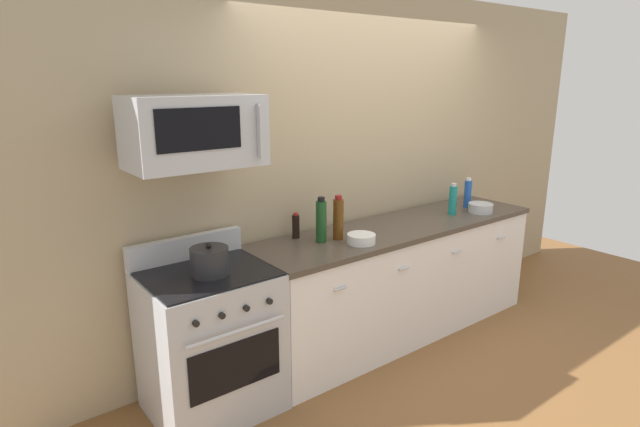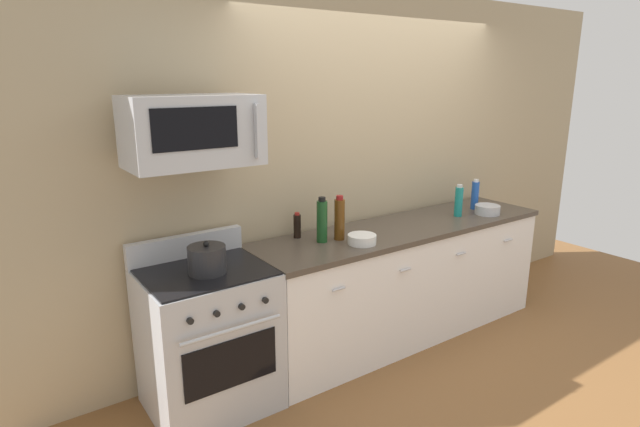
# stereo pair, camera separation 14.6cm
# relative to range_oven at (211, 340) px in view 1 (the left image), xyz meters

# --- Properties ---
(ground_plane) EXTENTS (6.79, 6.79, 0.00)m
(ground_plane) POSITION_rel_range_oven_xyz_m (1.66, -0.00, -0.47)
(ground_plane) COLOR brown
(back_wall) EXTENTS (5.66, 0.10, 2.70)m
(back_wall) POSITION_rel_range_oven_xyz_m (1.66, 0.41, 0.88)
(back_wall) COLOR tan
(back_wall) RESTS_ON ground_plane
(counter_unit) EXTENTS (2.57, 0.66, 0.92)m
(counter_unit) POSITION_rel_range_oven_xyz_m (1.66, -0.00, -0.01)
(counter_unit) COLOR white
(counter_unit) RESTS_ON ground_plane
(range_oven) EXTENTS (0.76, 0.69, 1.07)m
(range_oven) POSITION_rel_range_oven_xyz_m (0.00, 0.00, 0.00)
(range_oven) COLOR #B7BABF
(range_oven) RESTS_ON ground_plane
(microwave) EXTENTS (0.74, 0.44, 0.40)m
(microwave) POSITION_rel_range_oven_xyz_m (0.00, 0.04, 1.28)
(microwave) COLOR #B7BABF
(bottle_sparkling_teal) EXTENTS (0.07, 0.07, 0.27)m
(bottle_sparkling_teal) POSITION_rel_range_oven_xyz_m (2.22, -0.04, 0.58)
(bottle_sparkling_teal) COLOR #197F7A
(bottle_sparkling_teal) RESTS_ON countertop_slab
(bottle_soda_blue) EXTENTS (0.06, 0.06, 0.27)m
(bottle_soda_blue) POSITION_rel_range_oven_xyz_m (2.53, 0.03, 0.58)
(bottle_soda_blue) COLOR #1E4CA5
(bottle_soda_blue) RESTS_ON countertop_slab
(bottle_wine_amber) EXTENTS (0.07, 0.07, 0.32)m
(bottle_wine_amber) POSITION_rel_range_oven_xyz_m (1.03, 0.02, 0.60)
(bottle_wine_amber) COLOR #59330F
(bottle_wine_amber) RESTS_ON countertop_slab
(bottle_wine_green) EXTENTS (0.08, 0.08, 0.32)m
(bottle_wine_green) POSITION_rel_range_oven_xyz_m (0.90, 0.05, 0.60)
(bottle_wine_green) COLOR #19471E
(bottle_wine_green) RESTS_ON countertop_slab
(bottle_soy_sauce_dark) EXTENTS (0.05, 0.05, 0.19)m
(bottle_soy_sauce_dark) POSITION_rel_range_oven_xyz_m (0.81, 0.23, 0.54)
(bottle_soy_sauce_dark) COLOR black
(bottle_soy_sauce_dark) RESTS_ON countertop_slab
(bowl_steel_prep) EXTENTS (0.21, 0.21, 0.08)m
(bowl_steel_prep) POSITION_rel_range_oven_xyz_m (2.48, -0.14, 0.49)
(bowl_steel_prep) COLOR #B2B5BA
(bowl_steel_prep) RESTS_ON countertop_slab
(bowl_white_ceramic) EXTENTS (0.20, 0.20, 0.07)m
(bowl_white_ceramic) POSITION_rel_range_oven_xyz_m (1.10, -0.15, 0.49)
(bowl_white_ceramic) COLOR white
(bowl_white_ceramic) RESTS_ON countertop_slab
(stockpot) EXTENTS (0.22, 0.22, 0.20)m
(stockpot) POSITION_rel_range_oven_xyz_m (0.00, -0.05, 0.54)
(stockpot) COLOR #262628
(stockpot) RESTS_ON range_oven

